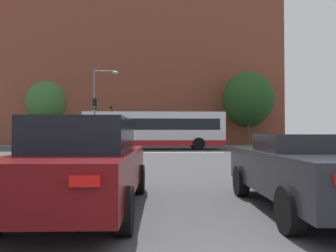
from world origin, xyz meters
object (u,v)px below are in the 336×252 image
object	(u,v)px
car_saloon_left	(84,164)
pedestrian_walking_east	(74,137)
car_roadster_right	(310,170)
pedestrian_waiting	(80,137)
traffic_light_far_left	(111,119)
bus_crossing_lead	(154,130)
traffic_light_near_left	(95,115)
street_lamp_junction	(98,100)

from	to	relation	value
car_saloon_left	pedestrian_walking_east	distance (m)	30.66
car_roadster_right	pedestrian_waiting	bearing A→B (deg)	111.00
car_saloon_left	traffic_light_far_left	bearing A→B (deg)	97.75
bus_crossing_lead	traffic_light_near_left	world-z (taller)	traffic_light_near_left
car_saloon_left	pedestrian_walking_east	world-z (taller)	pedestrian_walking_east
car_saloon_left	car_roadster_right	distance (m)	3.92
bus_crossing_lead	street_lamp_junction	distance (m)	5.15
car_roadster_right	pedestrian_waiting	distance (m)	31.29
car_roadster_right	pedestrian_walking_east	bearing A→B (deg)	111.90
traffic_light_near_left	traffic_light_far_left	size ratio (longest dim) A/B	0.92
traffic_light_near_left	pedestrian_walking_east	distance (m)	12.80
traffic_light_near_left	pedestrian_waiting	world-z (taller)	traffic_light_near_left
car_roadster_right	street_lamp_junction	distance (m)	22.53
traffic_light_far_left	street_lamp_junction	bearing A→B (deg)	-89.68
street_lamp_junction	pedestrian_walking_east	xyz separation A→B (m)	(-4.11, 8.89, -3.07)
traffic_light_near_left	pedestrian_waiting	distance (m)	12.08
traffic_light_far_left	pedestrian_walking_east	bearing A→B (deg)	167.13
car_saloon_left	traffic_light_near_left	size ratio (longest dim) A/B	1.25
car_saloon_left	pedestrian_walking_east	size ratio (longest dim) A/B	2.90
traffic_light_near_left	pedestrian_walking_east	world-z (taller)	traffic_light_near_left
street_lamp_junction	pedestrian_walking_east	bearing A→B (deg)	114.80
traffic_light_near_left	traffic_light_far_left	xyz separation A→B (m)	(-0.29, 10.99, 0.21)
street_lamp_junction	pedestrian_walking_east	distance (m)	10.26
bus_crossing_lead	pedestrian_waiting	size ratio (longest dim) A/B	7.19
street_lamp_junction	pedestrian_waiting	world-z (taller)	street_lamp_junction
bus_crossing_lead	traffic_light_far_left	size ratio (longest dim) A/B	2.72
bus_crossing_lead	traffic_light_far_left	distance (m)	8.87
car_roadster_right	traffic_light_near_left	bearing A→B (deg)	112.37
car_roadster_right	bus_crossing_lead	size ratio (longest dim) A/B	0.38
traffic_light_near_left	pedestrian_walking_east	size ratio (longest dim) A/B	2.33
car_saloon_left	bus_crossing_lead	bearing A→B (deg)	87.84
traffic_light_far_left	bus_crossing_lead	bearing A→B (deg)	-58.61
traffic_light_far_left	pedestrian_waiting	size ratio (longest dim) A/B	2.65
traffic_light_far_left	traffic_light_near_left	bearing A→B (deg)	-88.48
pedestrian_waiting	pedestrian_walking_east	size ratio (longest dim) A/B	0.96
car_saloon_left	street_lamp_junction	world-z (taller)	street_lamp_junction
bus_crossing_lead	pedestrian_walking_east	xyz separation A→B (m)	(-8.64, 8.44, -0.67)
traffic_light_near_left	pedestrian_walking_east	xyz separation A→B (m)	(-4.35, 11.92, -1.64)
car_roadster_right	traffic_light_near_left	distance (m)	19.45
bus_crossing_lead	traffic_light_near_left	bearing A→B (deg)	-50.90
street_lamp_junction	pedestrian_waiting	bearing A→B (deg)	112.04
bus_crossing_lead	street_lamp_junction	xyz separation A→B (m)	(-4.54, -0.45, 2.40)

